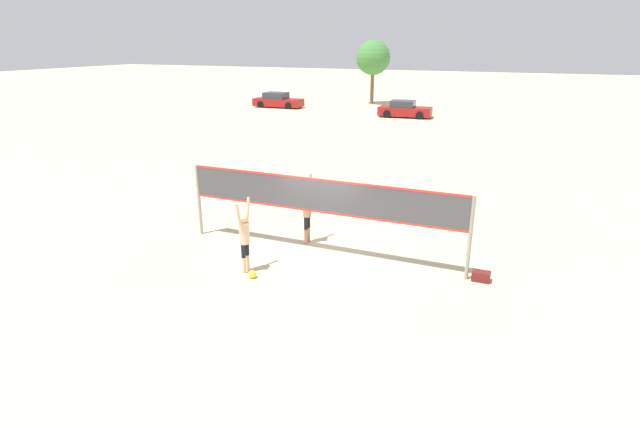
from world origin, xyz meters
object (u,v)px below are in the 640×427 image
(volleyball, at_px, (252,274))
(tree_left_cluster, at_px, (373,58))
(player_spiker, at_px, (244,235))
(volleyball_net, at_px, (320,200))
(parked_car_far, at_px, (405,110))
(parked_car_near, at_px, (278,101))
(player_blocker, at_px, (307,208))
(gear_bag, at_px, (481,276))

(volleyball, height_order, tree_left_cluster, tree_left_cluster)
(player_spiker, bearing_deg, volleyball_net, -36.37)
(volleyball, height_order, parked_car_far, parked_car_far)
(parked_car_near, bearing_deg, player_blocker, -62.24)
(player_spiker, relative_size, volleyball, 9.54)
(player_blocker, relative_size, volleyball, 10.10)
(gear_bag, relative_size, parked_car_near, 0.10)
(parked_car_near, xyz_separation_m, parked_car_far, (13.01, -1.67, -0.01))
(player_blocker, height_order, parked_car_near, player_blocker)
(player_spiker, relative_size, gear_bag, 4.43)
(volleyball_net, bearing_deg, player_spiker, -126.37)
(player_spiker, xyz_separation_m, tree_left_cluster, (-8.62, 39.31, 3.43))
(volleyball_net, relative_size, player_spiker, 4.15)
(player_spiker, height_order, player_blocker, player_blocker)
(parked_car_far, height_order, tree_left_cluster, tree_left_cluster)
(parked_car_near, bearing_deg, tree_left_cluster, 38.00)
(player_blocker, xyz_separation_m, parked_car_far, (-3.95, 28.79, -0.56))
(gear_bag, height_order, parked_car_near, parked_car_near)
(player_spiker, relative_size, tree_left_cluster, 0.34)
(volleyball_net, height_order, parked_car_near, volleyball_net)
(player_spiker, bearing_deg, parked_car_near, 26.16)
(tree_left_cluster, bearing_deg, player_spiker, -77.64)
(player_spiker, distance_m, parked_car_near, 36.83)
(volleyball, distance_m, gear_bag, 6.23)
(player_blocker, bearing_deg, tree_left_cluster, -165.73)
(parked_car_near, bearing_deg, parked_car_far, -8.67)
(volleyball_net, distance_m, player_spiker, 2.50)
(parked_car_far, distance_m, tree_left_cluster, 10.35)
(volleyball, bearing_deg, parked_car_far, 96.47)
(volleyball_net, relative_size, player_blocker, 3.92)
(player_blocker, bearing_deg, volleyball_net, 48.04)
(volleyball_net, xyz_separation_m, parked_car_far, (-4.67, 29.43, -1.10))
(gear_bag, bearing_deg, tree_left_cluster, 111.61)
(parked_car_far, bearing_deg, parked_car_near, 168.35)
(volleyball_net, xyz_separation_m, parked_car_near, (-17.68, 31.11, -1.09))
(volleyball_net, distance_m, player_blocker, 1.11)
(player_blocker, xyz_separation_m, gear_bag, (5.45, -0.61, -1.05))
(volleyball, bearing_deg, volleyball_net, 64.34)
(gear_bag, xyz_separation_m, tree_left_cluster, (-14.78, 37.32, 4.41))
(player_blocker, xyz_separation_m, tree_left_cluster, (-9.33, 36.71, 3.36))
(player_blocker, distance_m, tree_left_cluster, 38.02)
(volleyball, bearing_deg, player_blocker, 83.03)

